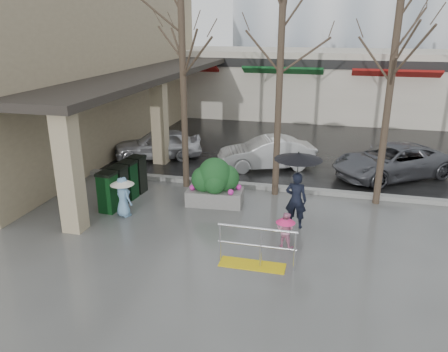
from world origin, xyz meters
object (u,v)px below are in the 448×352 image
at_px(handrail, 255,252).
at_px(planter, 215,182).
at_px(woman, 297,181).
at_px(car_c, 392,161).
at_px(tree_west, 182,38).
at_px(tree_midwest, 282,34).
at_px(child_blue, 123,193).
at_px(car_b, 267,153).
at_px(tree_mideast, 395,48).
at_px(car_a, 158,144).
at_px(news_boxes, 123,183).
at_px(child_pink, 285,228).

xyz_separation_m(handrail, planter, (-1.92, 3.47, 0.37)).
bearing_deg(woman, car_c, -116.40).
bearing_deg(planter, tree_west, 137.23).
relative_size(tree_west, planter, 3.69).
bearing_deg(handrail, tree_midwest, 91.91).
relative_size(handrail, child_blue, 1.53).
bearing_deg(car_b, planter, -36.26).
height_order(tree_west, tree_mideast, tree_west).
height_order(tree_midwest, car_a, tree_midwest).
xyz_separation_m(handrail, tree_west, (-3.36, 4.80, 4.71)).
relative_size(handrail, planter, 1.03).
relative_size(tree_midwest, car_a, 1.89).
distance_m(news_boxes, car_b, 6.07).
bearing_deg(tree_midwest, tree_mideast, -0.00).
distance_m(handrail, car_c, 8.54).
xyz_separation_m(car_a, car_c, (9.48, -0.18, 0.00)).
relative_size(woman, news_boxes, 0.97).
height_order(child_pink, car_c, car_c).
relative_size(handrail, tree_west, 0.28).
bearing_deg(car_b, car_a, -115.08).
bearing_deg(woman, car_b, -68.12).
distance_m(handrail, planter, 3.98).
relative_size(tree_mideast, car_c, 1.43).
bearing_deg(planter, woman, -22.00).
height_order(handrail, child_blue, child_blue).
relative_size(car_b, car_c, 0.84).
xyz_separation_m(child_pink, child_blue, (-4.95, 0.78, 0.18)).
height_order(tree_west, news_boxes, tree_west).
bearing_deg(news_boxes, handrail, -26.26).
relative_size(tree_west, child_pink, 7.00).
bearing_deg(child_pink, car_c, -103.00).
bearing_deg(car_a, tree_mideast, 49.99).
height_order(handrail, woman, woman).
bearing_deg(tree_mideast, woman, -135.06).
distance_m(news_boxes, car_a, 4.88).
bearing_deg(planter, news_boxes, -170.60).
height_order(tree_midwest, car_b, tree_midwest).
bearing_deg(tree_midwest, child_pink, -78.45).
xyz_separation_m(planter, car_c, (5.77, 4.15, -0.11)).
relative_size(tree_west, child_blue, 5.49).
distance_m(tree_mideast, child_blue, 9.04).
distance_m(tree_mideast, child_pink, 6.21).
xyz_separation_m(news_boxes, car_b, (3.99, 4.57, -0.01)).
height_order(handrail, tree_midwest, tree_midwest).
distance_m(car_a, car_b, 4.75).
bearing_deg(car_c, woman, -64.57).
distance_m(child_pink, planter, 3.44).
distance_m(handrail, woman, 2.71).
bearing_deg(tree_mideast, car_b, 145.68).
relative_size(tree_midwest, child_pink, 7.21).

